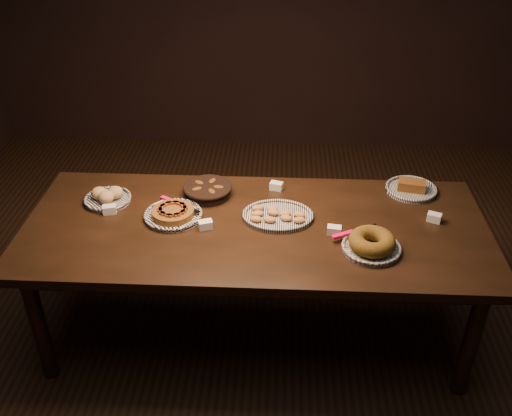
{
  "coord_description": "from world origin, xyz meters",
  "views": [
    {
      "loc": [
        0.13,
        -2.43,
        2.41
      ],
      "look_at": [
        0.0,
        0.05,
        0.82
      ],
      "focal_mm": 40.0,
      "sensor_mm": 36.0,
      "label": 1
    }
  ],
  "objects_px": {
    "bundt_cake_plate": "(371,244)",
    "buffet_table": "(255,236)",
    "madeleine_platter": "(277,215)",
    "apple_tart_plate": "(173,214)"
  },
  "relations": [
    {
      "from": "madeleine_platter",
      "to": "apple_tart_plate",
      "type": "bearing_deg",
      "value": -179.25
    },
    {
      "from": "buffet_table",
      "to": "apple_tart_plate",
      "type": "xyz_separation_m",
      "value": [
        -0.44,
        0.05,
        0.1
      ]
    },
    {
      "from": "buffet_table",
      "to": "madeleine_platter",
      "type": "distance_m",
      "value": 0.16
    },
    {
      "from": "apple_tart_plate",
      "to": "madeleine_platter",
      "type": "height_order",
      "value": "apple_tart_plate"
    },
    {
      "from": "bundt_cake_plate",
      "to": "buffet_table",
      "type": "bearing_deg",
      "value": 140.14
    },
    {
      "from": "buffet_table",
      "to": "apple_tart_plate",
      "type": "distance_m",
      "value": 0.45
    },
    {
      "from": "buffet_table",
      "to": "bundt_cake_plate",
      "type": "xyz_separation_m",
      "value": [
        0.57,
        -0.19,
        0.11
      ]
    },
    {
      "from": "buffet_table",
      "to": "madeleine_platter",
      "type": "bearing_deg",
      "value": 30.7
    },
    {
      "from": "buffet_table",
      "to": "bundt_cake_plate",
      "type": "distance_m",
      "value": 0.61
    },
    {
      "from": "madeleine_platter",
      "to": "bundt_cake_plate",
      "type": "relative_size",
      "value": 1.09
    }
  ]
}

